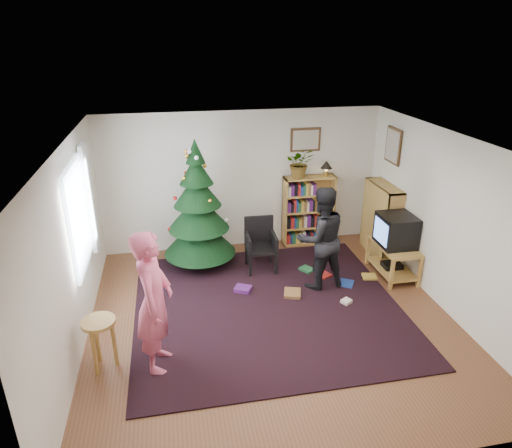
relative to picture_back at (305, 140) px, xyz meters
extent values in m
plane|color=brown|center=(-1.15, -2.48, -1.95)|extent=(5.00, 5.00, 0.00)
plane|color=white|center=(-1.15, -2.48, 0.55)|extent=(5.00, 5.00, 0.00)
cube|color=silver|center=(-1.15, 0.02, -0.70)|extent=(5.00, 0.02, 2.50)
cube|color=silver|center=(-1.15, -4.97, -0.70)|extent=(5.00, 0.02, 2.50)
cube|color=silver|center=(-3.65, -2.48, -0.70)|extent=(0.02, 5.00, 2.50)
cube|color=silver|center=(1.35, -2.48, -0.70)|extent=(0.02, 5.00, 2.50)
cube|color=black|center=(-1.15, -2.17, -1.94)|extent=(3.80, 3.60, 0.02)
cube|color=silver|center=(-3.62, -1.88, -0.45)|extent=(0.04, 1.20, 1.40)
cube|color=silver|center=(-3.58, -1.18, -0.45)|extent=(0.06, 0.35, 1.60)
cube|color=#4C3319|center=(0.00, 0.00, 0.00)|extent=(0.55, 0.03, 0.42)
cube|color=beige|center=(0.00, 0.00, 0.00)|extent=(0.47, 0.01, 0.34)
cube|color=#4C3319|center=(1.33, -0.73, 0.00)|extent=(0.03, 0.50, 0.60)
cube|color=beige|center=(1.33, -0.73, 0.00)|extent=(0.01, 0.42, 0.52)
cylinder|color=#3F2816|center=(-2.00, -0.66, -1.83)|extent=(0.12, 0.12, 0.23)
cone|color=black|center=(-2.00, -0.66, -1.37)|extent=(1.21, 1.21, 0.68)
cone|color=black|center=(-2.00, -0.66, -0.96)|extent=(1.02, 1.02, 0.61)
cone|color=black|center=(-2.00, -0.66, -0.59)|extent=(0.78, 0.78, 0.54)
cone|color=black|center=(-2.00, -0.66, -0.25)|extent=(0.55, 0.55, 0.47)
cone|color=black|center=(-2.00, -0.66, 0.05)|extent=(0.31, 0.31, 0.39)
cube|color=#B48240|center=(0.07, -0.14, -1.30)|extent=(0.95, 0.30, 1.30)
cube|color=#B48240|center=(0.07, -0.14, -0.66)|extent=(0.95, 0.30, 0.03)
cube|color=#B48240|center=(1.19, -0.85, -1.30)|extent=(0.30, 0.95, 1.30)
cube|color=#B48240|center=(1.19, -0.85, -0.66)|extent=(0.30, 0.95, 0.03)
cube|color=#B48240|center=(1.07, -1.63, -1.42)|extent=(0.53, 0.95, 0.04)
cube|color=#B48240|center=(0.83, -2.08, -1.69)|extent=(0.05, 0.05, 0.51)
cube|color=#B48240|center=(1.31, -2.08, -1.69)|extent=(0.05, 0.05, 0.51)
cube|color=#B48240|center=(0.83, -1.18, -1.69)|extent=(0.05, 0.05, 0.51)
cube|color=#B48240|center=(1.31, -1.18, -1.69)|extent=(0.05, 0.05, 0.51)
cube|color=#B48240|center=(1.07, -1.63, -1.83)|extent=(0.49, 0.91, 0.03)
cube|color=black|center=(1.07, -1.63, -1.77)|extent=(0.30, 0.25, 0.08)
cube|color=black|center=(1.07, -1.63, -1.15)|extent=(0.53, 0.58, 0.51)
cube|color=#4F7CD6|center=(0.80, -1.63, -1.15)|extent=(0.01, 0.45, 0.36)
cube|color=black|center=(-1.02, -1.05, -1.55)|extent=(0.50, 0.50, 0.05)
cube|color=black|center=(-1.02, -0.83, -1.30)|extent=(0.49, 0.06, 0.49)
cube|color=black|center=(-1.23, -1.27, -1.75)|extent=(0.05, 0.05, 0.40)
cube|color=black|center=(-0.80, -1.27, -1.75)|extent=(0.05, 0.05, 0.40)
cube|color=black|center=(-1.23, -0.84, -1.75)|extent=(0.05, 0.05, 0.40)
cube|color=black|center=(-0.80, -0.84, -1.75)|extent=(0.05, 0.05, 0.40)
cylinder|color=#B48240|center=(-3.35, -3.06, -1.32)|extent=(0.39, 0.39, 0.04)
cylinder|color=#B48240|center=(-3.21, -3.06, -1.64)|extent=(0.05, 0.05, 0.61)
cylinder|color=#B48240|center=(-3.42, -2.94, -1.64)|extent=(0.05, 0.05, 0.61)
cylinder|color=#B48240|center=(-3.42, -3.19, -1.64)|extent=(0.05, 0.05, 0.61)
imported|color=#D65575|center=(-2.69, -3.15, -1.07)|extent=(0.52, 0.70, 1.76)
imported|color=black|center=(-0.23, -1.74, -1.13)|extent=(0.88, 0.73, 1.64)
imported|color=gray|center=(-0.13, -0.14, -0.38)|extent=(0.54, 0.49, 0.54)
cylinder|color=#A57F33|center=(0.37, -0.14, -0.61)|extent=(0.09, 0.09, 0.09)
sphere|color=#FFD88C|center=(0.37, -0.14, -0.51)|extent=(0.09, 0.09, 0.09)
cone|color=black|center=(0.37, -0.14, -0.44)|extent=(0.21, 0.21, 0.14)
cube|color=#A51E19|center=(-0.05, -1.48, -1.91)|extent=(0.20, 0.20, 0.08)
cube|color=navy|center=(0.22, -1.80, -1.91)|extent=(0.20, 0.20, 0.08)
cube|color=#1E592D|center=(-0.27, -1.26, -1.91)|extent=(0.20, 0.20, 0.08)
cube|color=gold|center=(0.66, -1.69, -1.91)|extent=(0.20, 0.20, 0.08)
cube|color=brown|center=(-0.71, -1.95, -1.91)|extent=(0.20, 0.20, 0.08)
cube|color=beige|center=(0.01, -2.33, -1.91)|extent=(0.20, 0.20, 0.08)
cube|color=#4C1959|center=(-1.43, -1.70, -1.91)|extent=(0.20, 0.20, 0.08)
camera|label=1|loc=(-2.40, -7.73, 1.78)|focal=32.00mm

